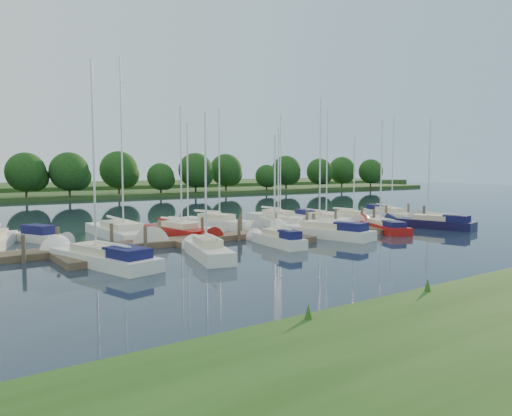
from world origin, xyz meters
TOP-DOWN VIEW (x-y plane):
  - ground at (0.00, 0.00)m, footprint 260.00×260.00m
  - dock at (0.00, 7.31)m, footprint 40.00×6.00m
  - mooring_pilings at (0.00, 8.43)m, footprint 38.24×2.84m
  - far_shore at (0.00, 75.00)m, footprint 180.00×30.00m
  - distant_hill at (0.00, 100.00)m, footprint 220.00×40.00m
  - treeline at (-6.99, 62.47)m, footprint 146.20×9.74m
  - motorboat at (-15.41, 14.60)m, footprint 3.20×5.20m
  - sailboat_n_2 at (-9.97, 12.98)m, footprint 2.83×10.99m
  - sailboat_n_3 at (-6.02, 11.34)m, footprint 2.84×8.18m
  - sailboat_n_4 at (-4.92, 12.59)m, footprint 2.82×7.24m
  - sailboat_n_5 at (-0.93, 14.25)m, footprint 4.20×8.31m
  - sailboat_n_6 at (3.92, 11.85)m, footprint 3.66×7.14m
  - sailboat_n_7 at (5.88, 14.23)m, footprint 2.09×8.27m
  - sailboat_n_8 at (9.59, 11.87)m, footprint 2.68×9.00m
  - sailboat_n_9 at (13.57, 12.03)m, footprint 2.72×7.06m
  - sailboat_n_10 at (18.77, 11.54)m, footprint 4.34×8.83m
  - sailboat_s_0 at (-14.67, 3.75)m, footprint 3.98×9.21m
  - sailboat_s_1 at (-8.84, 2.17)m, footprint 3.09×6.87m
  - sailboat_s_2 at (-2.66, 3.39)m, footprint 2.00×6.02m
  - sailboat_s_3 at (2.73, 4.49)m, footprint 3.70×8.61m
  - sailboat_s_4 at (9.38, 4.55)m, footprint 4.30×7.48m
  - sailboat_s_5 at (14.59, 3.33)m, footprint 3.32×7.89m

SIDE VIEW (x-z plane):
  - ground at x=0.00m, z-range 0.00..0.00m
  - dock at x=0.00m, z-range 0.00..0.40m
  - sailboat_n_9 at x=13.57m, z-range -4.20..4.74m
  - sailboat_n_6 at x=3.92m, z-range -4.33..4.87m
  - sailboat_n_2 at x=-9.97m, z-range -6.65..7.21m
  - sailboat_n_3 at x=-6.02m, z-range -4.92..5.47m
  - sailboat_n_7 at x=5.88m, z-range -5.08..5.65m
  - sailboat_n_5 at x=-0.93m, z-range -5.11..5.69m
  - sailboat_s_1 at x=-8.84m, z-range -4.23..4.80m
  - far_shore at x=0.00m, z-range 0.00..0.60m
  - sailboat_s_4 at x=9.38m, z-range -4.50..5.11m
  - sailboat_n_8 at x=9.59m, z-range -5.31..5.93m
  - sailboat_s_0 at x=-14.67m, z-range -5.45..6.08m
  - sailboat_n_4 at x=-4.92m, z-range -4.30..4.94m
  - sailboat_n_10 at x=18.77m, z-range -5.27..5.92m
  - motorboat at x=-15.41m, z-range -0.42..1.07m
  - sailboat_s_5 at x=14.59m, z-range -4.71..5.37m
  - sailboat_s_2 at x=-2.66m, z-range -3.62..4.29m
  - sailboat_s_3 at x=2.73m, z-range -5.14..5.82m
  - mooring_pilings at x=0.00m, z-range -0.40..1.60m
  - distant_hill at x=0.00m, z-range 0.00..1.40m
  - treeline at x=-6.99m, z-range -0.04..8.28m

